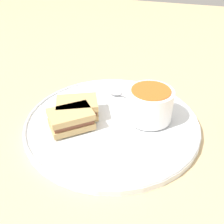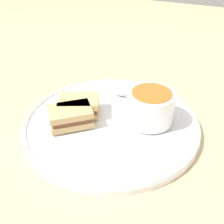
{
  "view_description": "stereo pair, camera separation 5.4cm",
  "coord_description": "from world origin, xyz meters",
  "px_view_note": "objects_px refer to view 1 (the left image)",
  "views": [
    {
      "loc": [
        -0.14,
        0.42,
        0.34
      ],
      "look_at": [
        0.0,
        0.0,
        0.04
      ],
      "focal_mm": 42.0,
      "sensor_mm": 36.0,
      "label": 1
    },
    {
      "loc": [
        -0.19,
        0.4,
        0.34
      ],
      "look_at": [
        0.0,
        0.0,
        0.04
      ],
      "focal_mm": 42.0,
      "sensor_mm": 36.0,
      "label": 2
    }
  ],
  "objects_px": {
    "spoon": "(119,93)",
    "sandwich_half_near": "(77,108)",
    "soup_bowl": "(150,104)",
    "sandwich_half_far": "(71,119)"
  },
  "relations": [
    {
      "from": "soup_bowl",
      "to": "spoon",
      "type": "relative_size",
      "value": 0.76
    },
    {
      "from": "spoon",
      "to": "sandwich_half_far",
      "type": "relative_size",
      "value": 1.21
    },
    {
      "from": "soup_bowl",
      "to": "spoon",
      "type": "distance_m",
      "value": 0.11
    },
    {
      "from": "sandwich_half_far",
      "to": "sandwich_half_near",
      "type": "bearing_deg",
      "value": -83.56
    },
    {
      "from": "spoon",
      "to": "sandwich_half_near",
      "type": "bearing_deg",
      "value": 69.16
    },
    {
      "from": "sandwich_half_far",
      "to": "soup_bowl",
      "type": "bearing_deg",
      "value": -150.71
    },
    {
      "from": "soup_bowl",
      "to": "sandwich_half_near",
      "type": "bearing_deg",
      "value": 14.86
    },
    {
      "from": "spoon",
      "to": "sandwich_half_far",
      "type": "distance_m",
      "value": 0.16
    },
    {
      "from": "sandwich_half_near",
      "to": "soup_bowl",
      "type": "bearing_deg",
      "value": -165.14
    },
    {
      "from": "spoon",
      "to": "sandwich_half_near",
      "type": "xyz_separation_m",
      "value": [
        0.06,
        0.11,
        0.01
      ]
    }
  ]
}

